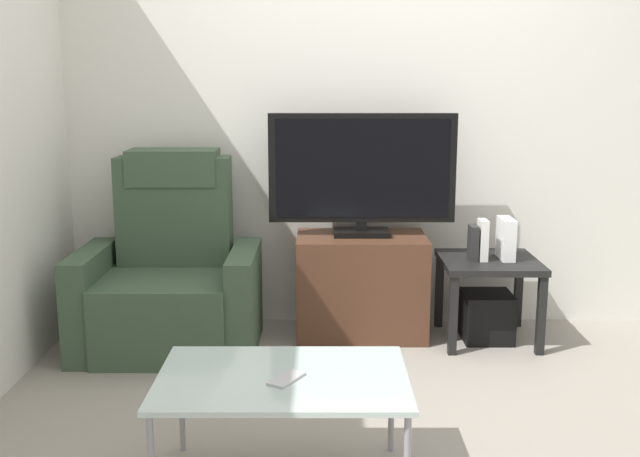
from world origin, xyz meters
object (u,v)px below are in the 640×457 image
at_px(recliner_armchair, 172,280).
at_px(cell_phone, 288,379).
at_px(television, 364,172).
at_px(book_leftmost, 475,243).
at_px(side_table, 491,272).
at_px(book_middle, 485,240).
at_px(subwoofer_box, 489,317).
at_px(game_console, 508,239).
at_px(coffee_table, 285,383).
at_px(tv_stand, 363,285).

xyz_separation_m(recliner_armchair, cell_phone, (0.72, -1.54, 0.06)).
distance_m(television, book_leftmost, 0.74).
relative_size(side_table, book_middle, 2.36).
bearing_deg(recliner_armchair, subwoofer_box, -7.52).
bearing_deg(book_leftmost, recliner_armchair, -178.03).
relative_size(subwoofer_box, game_console, 1.19).
relative_size(side_table, book_leftmost, 2.75).
height_order(side_table, coffee_table, side_table).
xyz_separation_m(tv_stand, game_console, (0.81, -0.09, 0.30)).
bearing_deg(tv_stand, coffee_table, -102.55).
xyz_separation_m(book_middle, cell_phone, (-1.03, -1.60, -0.16)).
height_order(tv_stand, recliner_armchair, recliner_armchair).
bearing_deg(tv_stand, cell_phone, -101.78).
bearing_deg(book_leftmost, game_console, 8.97).
relative_size(recliner_armchair, subwoofer_box, 3.92).
xyz_separation_m(game_console, coffee_table, (-1.18, -1.59, -0.19)).
bearing_deg(cell_phone, book_leftmost, 89.07).
bearing_deg(coffee_table, recliner_armchair, 114.99).
relative_size(book_middle, game_console, 0.99).
relative_size(tv_stand, television, 0.70).
xyz_separation_m(tv_stand, book_middle, (0.67, -0.12, 0.29)).
relative_size(television, recliner_armchair, 0.98).
height_order(subwoofer_box, cell_phone, cell_phone).
bearing_deg(side_table, tv_stand, 172.44).
height_order(recliner_armchair, game_console, recliner_armchair).
bearing_deg(cell_phone, book_middle, 87.71).
distance_m(side_table, book_leftmost, 0.20).
bearing_deg(subwoofer_box, cell_phone, -123.57).
bearing_deg(book_middle, coffee_table, -123.76).
bearing_deg(book_middle, book_leftmost, 180.00).
height_order(television, subwoofer_box, television).
height_order(recliner_armchair, book_middle, recliner_armchair).
relative_size(television, cell_phone, 7.06).
bearing_deg(recliner_armchair, television, 0.13).
distance_m(television, game_console, 0.89).
bearing_deg(subwoofer_box, book_leftmost, -168.69).
distance_m(recliner_armchair, side_table, 1.79).
height_order(side_table, game_console, game_console).
xyz_separation_m(game_console, cell_phone, (-1.16, -1.63, -0.16)).
relative_size(television, side_table, 1.96).
distance_m(subwoofer_box, game_console, 0.46).
bearing_deg(book_leftmost, coffee_table, -122.40).
height_order(side_table, book_middle, book_middle).
bearing_deg(game_console, book_middle, -167.66).
bearing_deg(recliner_armchair, cell_phone, -75.13).
distance_m(book_leftmost, cell_phone, 1.88).
bearing_deg(cell_phone, tv_stand, 108.65).
relative_size(tv_stand, book_leftmost, 3.78).
bearing_deg(coffee_table, game_console, 53.42).
xyz_separation_m(side_table, coffee_table, (-1.09, -1.58, 0.00)).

